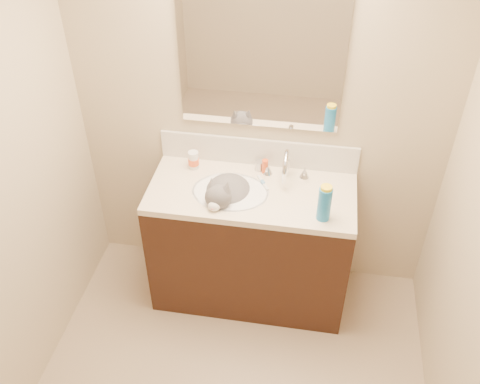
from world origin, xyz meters
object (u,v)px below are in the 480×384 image
(cat, at_px, (227,196))
(faucet, at_px, (286,168))
(vanity_cabinet, at_px, (251,246))
(spray_can, at_px, (324,204))
(amber_bottle, at_px, (265,167))
(silver_jar, at_px, (259,166))
(basin, at_px, (230,201))
(pill_bottle, at_px, (194,160))

(cat, bearing_deg, faucet, 39.25)
(vanity_cabinet, relative_size, spray_can, 6.00)
(vanity_cabinet, bearing_deg, spray_can, -22.73)
(faucet, bearing_deg, cat, -151.86)
(amber_bottle, bearing_deg, faucet, -19.54)
(faucet, distance_m, spray_can, 0.39)
(silver_jar, bearing_deg, faucet, -23.15)
(cat, bearing_deg, spray_can, -2.91)
(basin, distance_m, spray_can, 0.58)
(vanity_cabinet, height_order, faucet, faucet)
(basin, relative_size, pill_bottle, 3.99)
(basin, height_order, spray_can, spray_can)
(silver_jar, bearing_deg, vanity_cabinet, -94.16)
(cat, bearing_deg, basin, 23.93)
(spray_can, bearing_deg, faucet, 127.06)
(cat, relative_size, amber_bottle, 4.64)
(amber_bottle, distance_m, spray_can, 0.51)
(faucet, distance_m, amber_bottle, 0.14)
(faucet, relative_size, amber_bottle, 3.06)
(cat, height_order, pill_bottle, cat)
(spray_can, bearing_deg, amber_bottle, 135.48)
(basin, bearing_deg, silver_jar, 60.38)
(vanity_cabinet, distance_m, pill_bottle, 0.65)
(silver_jar, xyz_separation_m, spray_can, (0.40, -0.38, 0.07))
(faucet, relative_size, spray_can, 1.40)
(faucet, height_order, cat, faucet)
(pill_bottle, bearing_deg, vanity_cabinet, -23.34)
(cat, distance_m, amber_bottle, 0.30)
(faucet, height_order, silver_jar, faucet)
(basin, bearing_deg, cat, -167.18)
(cat, height_order, amber_bottle, cat)
(basin, height_order, amber_bottle, amber_bottle)
(vanity_cabinet, xyz_separation_m, amber_bottle, (0.05, 0.18, 0.50))
(cat, bearing_deg, pill_bottle, 151.28)
(vanity_cabinet, height_order, pill_bottle, pill_bottle)
(basin, distance_m, faucet, 0.38)
(pill_bottle, height_order, spray_can, spray_can)
(basin, relative_size, amber_bottle, 4.92)
(basin, distance_m, cat, 0.05)
(silver_jar, height_order, spray_can, spray_can)
(spray_can, bearing_deg, basin, 164.95)
(faucet, bearing_deg, vanity_cabinet, -142.71)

